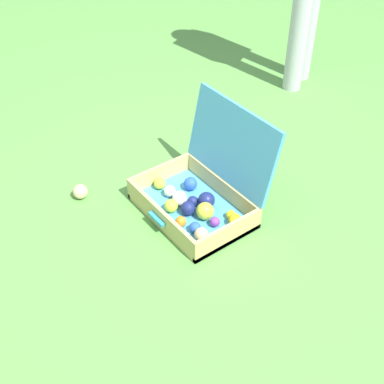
# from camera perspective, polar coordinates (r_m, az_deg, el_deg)

# --- Properties ---
(ground_plane) EXTENTS (16.00, 16.00, 0.00)m
(ground_plane) POSITION_cam_1_polar(r_m,az_deg,el_deg) (2.44, 1.17, -2.59)
(ground_plane) COLOR #569342
(open_suitcase) EXTENTS (0.56, 0.49, 0.49)m
(open_suitcase) POSITION_cam_1_polar(r_m,az_deg,el_deg) (2.41, 1.12, 0.03)
(open_suitcase) COLOR #4799C6
(open_suitcase) RESTS_ON ground
(stray_ball_on_grass) EXTENTS (0.07, 0.07, 0.07)m
(stray_ball_on_grass) POSITION_cam_1_polar(r_m,az_deg,el_deg) (2.57, -12.46, 0.04)
(stray_ball_on_grass) COLOR #D1B784
(stray_ball_on_grass) RESTS_ON ground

